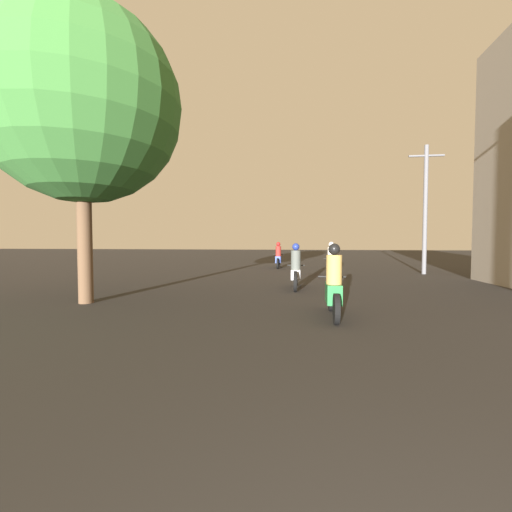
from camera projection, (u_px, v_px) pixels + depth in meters
motorcycle_green at (334, 287)px, 7.14m from camera, size 0.60×1.88×1.55m
motorcycle_silver at (296, 270)px, 11.38m from camera, size 0.60×2.02×1.52m
motorcycle_red at (331, 262)px, 15.57m from camera, size 0.60×1.99×1.55m
motorcycle_blue at (278, 258)px, 20.10m from camera, size 0.60×1.91×1.52m
utility_pole_far at (425, 207)px, 16.26m from camera, size 1.60×0.20×6.12m
street_tree at (82, 105)px, 8.57m from camera, size 4.93×4.93×7.49m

